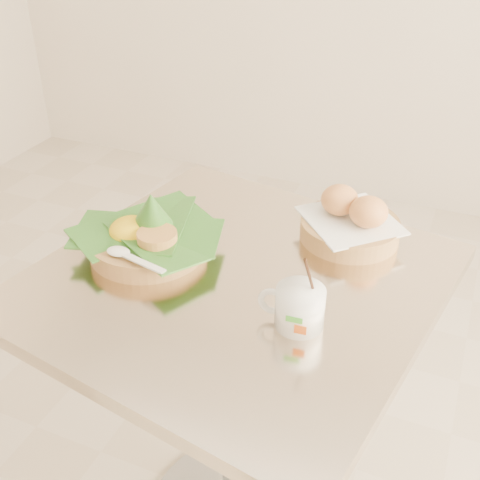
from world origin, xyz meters
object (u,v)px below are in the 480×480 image
at_px(rice_basket, 147,234).
at_px(cafe_table, 237,363).
at_px(coffee_mug, 299,306).
at_px(bread_basket, 351,222).

bearing_deg(rice_basket, cafe_table, -3.14).
bearing_deg(rice_basket, coffee_mug, -15.52).
xyz_separation_m(cafe_table, bread_basket, (0.16, 0.22, 0.26)).
bearing_deg(cafe_table, rice_basket, 176.86).
height_order(cafe_table, coffee_mug, coffee_mug).
xyz_separation_m(cafe_table, coffee_mug, (0.15, -0.08, 0.26)).
relative_size(rice_basket, bread_basket, 1.19).
bearing_deg(coffee_mug, bread_basket, 87.80).
relative_size(cafe_table, rice_basket, 2.81).
bearing_deg(cafe_table, bread_basket, 53.51).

